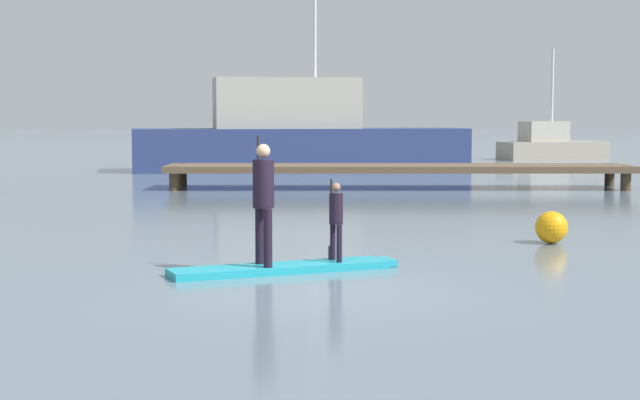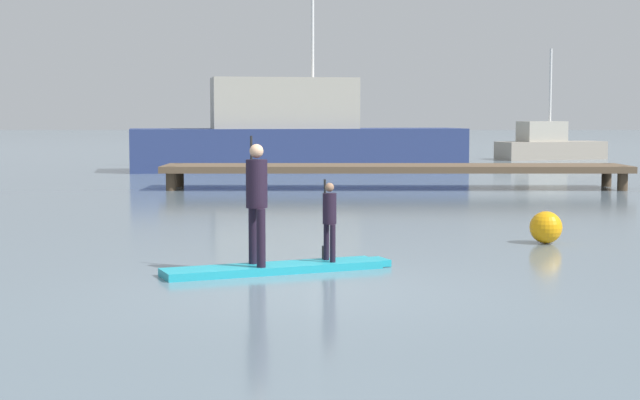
# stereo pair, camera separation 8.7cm
# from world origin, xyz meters

# --- Properties ---
(ground_plane) EXTENTS (240.00, 240.00, 0.00)m
(ground_plane) POSITION_xyz_m (0.00, 0.00, 0.00)
(ground_plane) COLOR slate
(paddleboard_near) EXTENTS (3.04, 1.64, 0.10)m
(paddleboard_near) POSITION_xyz_m (-0.43, 1.20, 0.05)
(paddleboard_near) COLOR #1E9EB2
(paddleboard_near) RESTS_ON ground
(paddler_adult) EXTENTS (0.36, 0.47, 1.68)m
(paddler_adult) POSITION_xyz_m (-0.70, 1.10, 1.01)
(paddler_adult) COLOR black
(paddler_adult) RESTS_ON paddleboard_near
(paddler_child_solo) EXTENTS (0.24, 0.36, 1.09)m
(paddler_child_solo) POSITION_xyz_m (0.24, 1.49, 0.69)
(paddler_child_solo) COLOR black
(paddler_child_solo) RESTS_ON paddleboard_near
(fishing_boat_white_large) EXTENTS (12.58, 4.94, 9.45)m
(fishing_boat_white_large) POSITION_xyz_m (-0.82, 24.91, 1.24)
(fishing_boat_white_large) COLOR navy
(fishing_boat_white_large) RESTS_ON ground
(motor_boat_small_navy) EXTENTS (5.29, 3.17, 5.04)m
(motor_boat_small_navy) POSITION_xyz_m (10.61, 33.60, 0.65)
(motor_boat_small_navy) COLOR #9E9384
(motor_boat_small_navy) RESTS_ON ground
(floating_dock) EXTENTS (12.85, 2.10, 0.66)m
(floating_dock) POSITION_xyz_m (2.20, 15.81, 0.56)
(floating_dock) COLOR brown
(floating_dock) RESTS_ON ground
(mooring_buoy_near) EXTENTS (0.52, 0.52, 0.52)m
(mooring_buoy_near) POSITION_xyz_m (3.73, 4.05, 0.26)
(mooring_buoy_near) COLOR orange
(mooring_buoy_near) RESTS_ON ground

